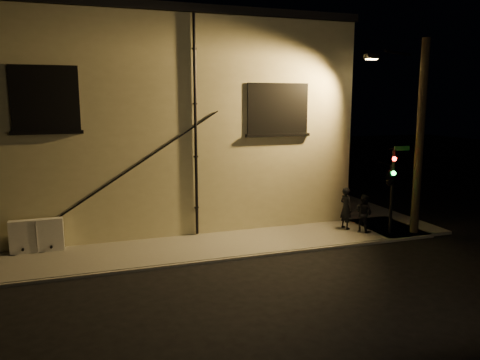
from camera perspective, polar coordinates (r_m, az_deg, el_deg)
name	(u,v)px	position (r m, az deg, el deg)	size (l,w,h in m)	color
ground	(268,256)	(16.48, 3.43, -9.19)	(90.00, 90.00, 0.00)	black
sidewalk	(256,221)	(20.80, 1.93, -4.96)	(21.00, 16.00, 0.12)	slate
building	(142,119)	(23.59, -11.83, 7.28)	(16.20, 12.23, 8.80)	beige
utility_cabinet	(37,236)	(17.78, -23.53, -6.24)	(1.75, 0.30, 1.15)	silver
pedestrian_a	(346,208)	(19.61, 12.80, -3.37)	(0.62, 0.41, 1.71)	black
pedestrian_b	(364,213)	(19.38, 14.85, -3.91)	(0.73, 0.57, 1.51)	black
traffic_signal	(390,176)	(18.91, 17.85, 0.47)	(1.29, 2.04, 3.46)	black
streetlamp_pole	(417,134)	(19.39, 20.81, 5.21)	(2.04, 1.40, 7.63)	black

